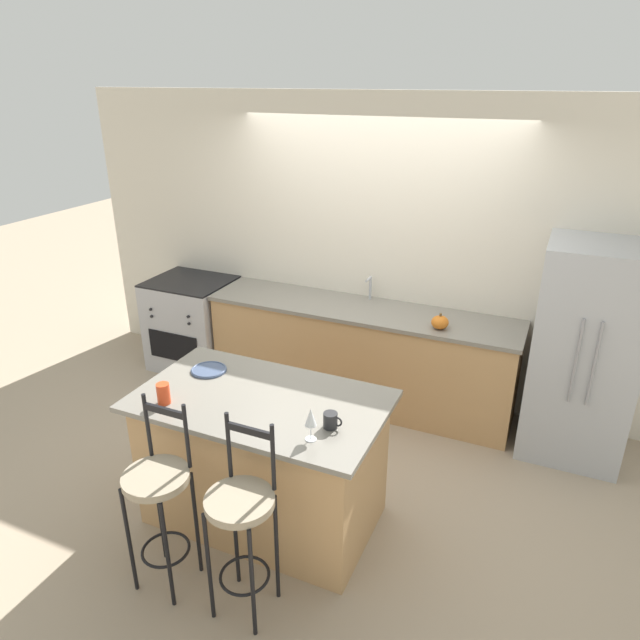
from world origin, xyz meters
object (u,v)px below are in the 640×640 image
(refrigerator, at_px, (584,353))
(dinner_plate, at_px, (209,370))
(bar_stool_near, at_px, (159,495))
(pumpkin_decoration, at_px, (440,322))
(tumbler_cup, at_px, (163,394))
(bar_stool_far, at_px, (242,519))
(wine_glass, at_px, (311,418))
(oven_range, at_px, (194,323))
(coffee_mug, at_px, (331,420))

(refrigerator, xyz_separation_m, dinner_plate, (-2.36, -1.52, 0.08))
(bar_stool_near, relative_size, pumpkin_decoration, 8.45)
(tumbler_cup, distance_m, pumpkin_decoration, 2.26)
(bar_stool_near, bearing_deg, bar_stool_far, 2.77)
(bar_stool_far, distance_m, wine_glass, 0.64)
(oven_range, height_order, bar_stool_far, bar_stool_far)
(bar_stool_far, xyz_separation_m, wine_glass, (0.22, 0.42, 0.44))
(oven_range, distance_m, wine_glass, 3.05)
(oven_range, relative_size, coffee_mug, 8.00)
(wine_glass, height_order, coffee_mug, wine_glass)
(bar_stool_far, relative_size, coffee_mug, 10.22)
(wine_glass, height_order, tumbler_cup, wine_glass)
(coffee_mug, relative_size, pumpkin_decoration, 0.83)
(dinner_plate, bearing_deg, refrigerator, 32.76)
(wine_glass, xyz_separation_m, tumbler_cup, (-0.99, -0.02, -0.07))
(dinner_plate, bearing_deg, pumpkin_decoration, 47.31)
(bar_stool_near, bearing_deg, wine_glass, 30.84)
(bar_stool_near, distance_m, pumpkin_decoration, 2.52)
(oven_range, xyz_separation_m, pumpkin_decoration, (2.54, -0.14, 0.51))
(dinner_plate, bearing_deg, wine_glass, -24.38)
(oven_range, xyz_separation_m, wine_glass, (2.24, -1.97, 0.61))
(bar_stool_near, height_order, bar_stool_far, same)
(coffee_mug, bearing_deg, wine_glass, -109.82)
(oven_range, distance_m, tumbler_cup, 2.41)
(bar_stool_far, xyz_separation_m, pumpkin_decoration, (0.52, 2.25, 0.34))
(oven_range, xyz_separation_m, bar_stool_near, (1.51, -2.41, 0.17))
(oven_range, relative_size, bar_stool_near, 0.78)
(dinner_plate, bearing_deg, tumbler_cup, -91.47)
(wine_glass, distance_m, coffee_mug, 0.19)
(oven_range, height_order, wine_glass, wine_glass)
(refrigerator, bearing_deg, bar_stool_far, -123.91)
(refrigerator, height_order, pumpkin_decoration, refrigerator)
(refrigerator, xyz_separation_m, bar_stool_near, (-2.12, -2.41, -0.23))
(oven_range, height_order, coffee_mug, coffee_mug)
(refrigerator, relative_size, tumbler_cup, 12.78)
(wine_glass, bearing_deg, tumbler_cup, -178.82)
(wine_glass, bearing_deg, bar_stool_near, -149.16)
(bar_stool_far, xyz_separation_m, tumbler_cup, (-0.78, 0.40, 0.37))
(bar_stool_near, distance_m, wine_glass, 0.97)
(oven_range, bearing_deg, coffee_mug, -38.26)
(coffee_mug, bearing_deg, oven_range, 141.74)
(oven_range, bearing_deg, refrigerator, -0.03)
(bar_stool_far, height_order, tumbler_cup, bar_stool_far)
(refrigerator, distance_m, dinner_plate, 2.81)
(dinner_plate, height_order, pumpkin_decoration, pumpkin_decoration)
(wine_glass, relative_size, pumpkin_decoration, 1.43)
(coffee_mug, bearing_deg, bar_stool_near, -143.16)
(coffee_mug, distance_m, pumpkin_decoration, 1.70)
(wine_glass, bearing_deg, bar_stool_far, -117.43)
(bar_stool_near, height_order, pumpkin_decoration, bar_stool_near)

